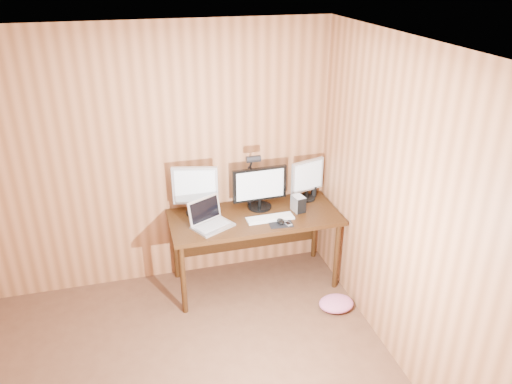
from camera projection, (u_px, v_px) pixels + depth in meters
name	position (u px, v px, depth m)	size (l,w,h in m)	color
room_shell	(172.00, 288.00, 2.85)	(4.00, 4.00, 4.00)	brown
desk	(253.00, 223.00, 4.82)	(1.60, 0.70, 0.75)	#311A0A
monitor_center	(260.00, 187.00, 4.77)	(0.53, 0.23, 0.42)	black
monitor_left	(195.00, 189.00, 4.64)	(0.42, 0.20, 0.48)	black
monitor_right	(307.00, 179.00, 4.93)	(0.36, 0.18, 0.42)	black
laptop	(209.00, 219.00, 4.51)	(0.43, 0.40, 0.25)	silver
keyboard	(270.00, 218.00, 4.64)	(0.45, 0.14, 0.02)	silver
mousepad	(281.00, 223.00, 4.57)	(0.21, 0.18, 0.00)	black
mouse	(281.00, 221.00, 4.56)	(0.07, 0.11, 0.04)	black
hard_drive	(298.00, 204.00, 4.76)	(0.12, 0.16, 0.15)	silver
phone	(288.00, 224.00, 4.56)	(0.07, 0.10, 0.01)	silver
speaker	(314.00, 191.00, 5.05)	(0.06, 0.06, 0.13)	black
desk_lamp	(252.00, 172.00, 4.72)	(0.14, 0.19, 0.59)	black
fabric_pile	(336.00, 304.00, 4.62)	(0.33, 0.27, 0.10)	#C66088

